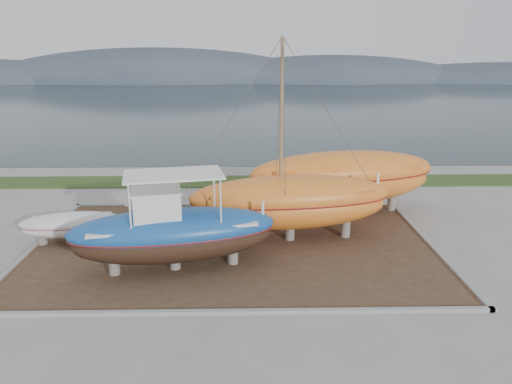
{
  "coord_description": "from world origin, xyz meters",
  "views": [
    {
      "loc": [
        0.59,
        -17.43,
        8.81
      ],
      "look_at": [
        1.04,
        4.0,
        2.61
      ],
      "focal_mm": 35.0,
      "sensor_mm": 36.0,
      "label": 1
    }
  ],
  "objects_px": {
    "blue_caique": "(173,222)",
    "white_dinghy": "(71,228)",
    "orange_bare_hull": "(343,184)",
    "orange_sailboat": "(292,144)"
  },
  "relations": [
    {
      "from": "white_dinghy",
      "to": "orange_sailboat",
      "type": "bearing_deg",
      "value": -9.47
    },
    {
      "from": "orange_sailboat",
      "to": "white_dinghy",
      "type": "bearing_deg",
      "value": 174.06
    },
    {
      "from": "blue_caique",
      "to": "orange_bare_hull",
      "type": "relative_size",
      "value": 0.81
    },
    {
      "from": "blue_caique",
      "to": "white_dinghy",
      "type": "xyz_separation_m",
      "value": [
        -5.22,
        3.04,
        -1.33
      ]
    },
    {
      "from": "orange_sailboat",
      "to": "orange_bare_hull",
      "type": "relative_size",
      "value": 0.92
    },
    {
      "from": "white_dinghy",
      "to": "orange_bare_hull",
      "type": "distance_m",
      "value": 13.96
    },
    {
      "from": "white_dinghy",
      "to": "orange_bare_hull",
      "type": "height_order",
      "value": "orange_bare_hull"
    },
    {
      "from": "blue_caique",
      "to": "white_dinghy",
      "type": "distance_m",
      "value": 6.18
    },
    {
      "from": "blue_caique",
      "to": "orange_sailboat",
      "type": "distance_m",
      "value": 6.46
    },
    {
      "from": "blue_caique",
      "to": "white_dinghy",
      "type": "height_order",
      "value": "blue_caique"
    }
  ]
}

